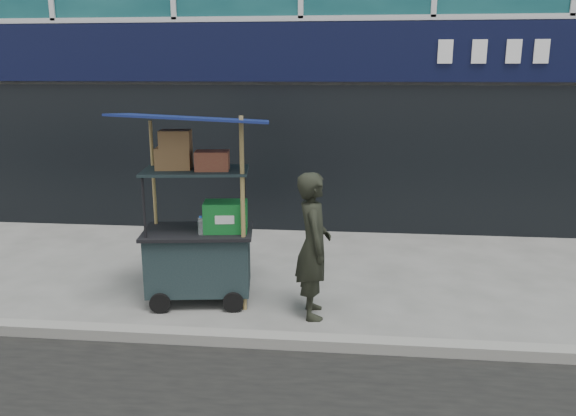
# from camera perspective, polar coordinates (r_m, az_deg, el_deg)

# --- Properties ---
(ground) EXTENTS (80.00, 80.00, 0.00)m
(ground) POSITION_cam_1_polar(r_m,az_deg,el_deg) (5.85, -2.01, -12.90)
(ground) COLOR #5E5E5A
(ground) RESTS_ON ground
(curb) EXTENTS (80.00, 0.18, 0.12)m
(curb) POSITION_cam_1_polar(r_m,az_deg,el_deg) (5.65, -2.30, -13.26)
(curb) COLOR gray
(curb) RESTS_ON ground
(vendor_cart) EXTENTS (1.78, 1.37, 2.22)m
(vendor_cart) POSITION_cam_1_polar(r_m,az_deg,el_deg) (6.50, -8.96, -2.90)
(vendor_cart) COLOR black
(vendor_cart) RESTS_ON ground
(vendor_man) EXTENTS (0.47, 0.64, 1.60)m
(vendor_man) POSITION_cam_1_polar(r_m,az_deg,el_deg) (6.04, 2.59, -3.83)
(vendor_man) COLOR black
(vendor_man) RESTS_ON ground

